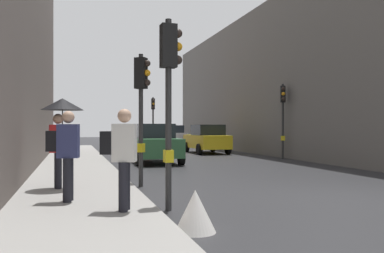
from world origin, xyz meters
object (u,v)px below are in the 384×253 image
object	(u,v)px
car_white_compact	(171,136)
car_yellow_taxi	(207,139)
car_green_estate	(155,143)
warning_sign_triangle	(195,211)
traffic_light_far_median	(153,113)
pedestrian_with_grey_backpack	(66,150)
pedestrian_with_black_backpack	(122,153)
traffic_light_near_right	(142,95)
car_red_sedan	(131,138)
traffic_light_mid_street	(283,107)
traffic_light_near_left	(170,79)
pedestrian_with_umbrella	(61,118)

from	to	relation	value
car_white_compact	car_yellow_taxi	xyz separation A→B (m)	(-0.18, -10.29, 0.00)
car_green_estate	warning_sign_triangle	size ratio (longest dim) A/B	6.52
traffic_light_far_median	pedestrian_with_grey_backpack	size ratio (longest dim) A/B	2.22
car_white_compact	warning_sign_triangle	bearing A→B (deg)	-102.60
warning_sign_triangle	pedestrian_with_black_backpack	bearing A→B (deg)	130.05
traffic_light_near_right	car_yellow_taxi	size ratio (longest dim) A/B	0.85
car_red_sedan	traffic_light_near_right	bearing A→B (deg)	-96.92
car_white_compact	pedestrian_with_grey_backpack	xyz separation A→B (m)	(-8.29, -26.05, 0.29)
traffic_light_near_right	warning_sign_triangle	bearing A→B (deg)	-89.95
traffic_light_mid_street	car_green_estate	bearing A→B (deg)	-176.92
pedestrian_with_grey_backpack	traffic_light_near_right	bearing A→B (deg)	54.10
traffic_light_near_right	car_green_estate	size ratio (longest dim) A/B	0.85
traffic_light_mid_street	car_green_estate	distance (m)	6.90
car_white_compact	car_red_sedan	world-z (taller)	same
traffic_light_mid_street	traffic_light_near_right	distance (m)	11.43
car_red_sedan	warning_sign_triangle	xyz separation A→B (m)	(-2.00, -21.54, -0.55)
traffic_light_near_left	car_yellow_taxi	bearing A→B (deg)	69.36
traffic_light_mid_street	car_white_compact	world-z (taller)	traffic_light_mid_street
traffic_light_near_left	pedestrian_with_black_backpack	world-z (taller)	traffic_light_near_left
traffic_light_near_left	car_green_estate	distance (m)	10.91
car_green_estate	pedestrian_with_black_backpack	xyz separation A→B (m)	(-2.77, -11.20, 0.29)
traffic_light_mid_street	traffic_light_near_left	bearing A→B (deg)	-127.58
pedestrian_with_grey_backpack	traffic_light_mid_street	bearing A→B (deg)	44.87
car_green_estate	car_red_sedan	size ratio (longest dim) A/B	1.01
traffic_light_far_median	car_white_compact	xyz separation A→B (m)	(2.16, 3.09, -1.82)
traffic_light_near_right	car_yellow_taxi	world-z (taller)	traffic_light_near_right
traffic_light_mid_street	pedestrian_with_black_backpack	size ratio (longest dim) A/B	2.15
pedestrian_with_grey_backpack	traffic_light_far_median	bearing A→B (deg)	75.06
car_green_estate	warning_sign_triangle	xyz separation A→B (m)	(-1.79, -12.37, -0.55)
pedestrian_with_black_backpack	car_yellow_taxi	bearing A→B (deg)	67.12
car_white_compact	pedestrian_with_umbrella	world-z (taller)	pedestrian_with_umbrella
car_green_estate	pedestrian_with_grey_backpack	xyz separation A→B (m)	(-3.72, -9.99, 0.29)
car_white_compact	traffic_light_near_left	bearing A→B (deg)	-103.39
car_green_estate	car_yellow_taxi	distance (m)	7.26
car_green_estate	warning_sign_triangle	world-z (taller)	car_green_estate
pedestrian_with_black_backpack	traffic_light_near_left	bearing A→B (deg)	29.76
car_red_sedan	car_white_compact	bearing A→B (deg)	57.68
car_yellow_taxi	traffic_light_near_left	bearing A→B (deg)	-110.64
car_red_sedan	warning_sign_triangle	distance (m)	21.64
car_yellow_taxi	pedestrian_with_umbrella	size ratio (longest dim) A/B	1.97
traffic_light_far_median	traffic_light_near_right	world-z (taller)	traffic_light_far_median
traffic_light_near_right	pedestrian_with_black_backpack	xyz separation A→B (m)	(-0.98, -3.87, -1.32)
car_green_estate	warning_sign_triangle	bearing A→B (deg)	-98.24
car_yellow_taxi	traffic_light_near_right	bearing A→B (deg)	-115.27
traffic_light_far_median	car_green_estate	world-z (taller)	traffic_light_far_median
car_red_sedan	traffic_light_far_median	bearing A→B (deg)	59.96
car_yellow_taxi	pedestrian_with_black_backpack	bearing A→B (deg)	-112.88
traffic_light_near_right	pedestrian_with_black_backpack	distance (m)	4.21
traffic_light_near_right	car_green_estate	bearing A→B (deg)	76.23
traffic_light_mid_street	car_white_compact	bearing A→B (deg)	97.62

